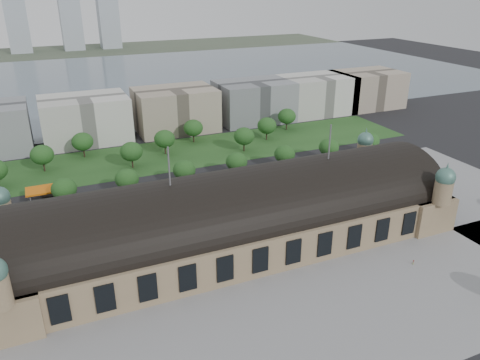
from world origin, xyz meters
name	(u,v)px	position (x,y,z in m)	size (l,w,h in m)	color
ground	(233,246)	(0.00, 0.00, 0.00)	(900.00, 900.00, 0.00)	black
station	(233,218)	(0.00, 0.00, 10.28)	(150.00, 48.40, 44.30)	#937C5B
plaza_south	(334,319)	(10.00, -44.00, 0.00)	(190.00, 48.00, 0.12)	gray
plaza_east	(463,193)	(103.00, 0.00, 0.00)	(56.00, 100.00, 0.12)	gray
road_slab	(147,209)	(-20.00, 38.00, 0.00)	(260.00, 26.00, 0.10)	black
grass_belt	(131,160)	(-15.00, 93.00, 0.00)	(300.00, 45.00, 0.10)	#22491D
petrol_station	(48,190)	(-53.91, 65.28, 2.95)	(14.00, 13.00, 5.05)	orange
lake	(100,81)	(0.00, 298.00, 0.00)	(700.00, 320.00, 0.08)	slate
far_shore	(76,51)	(0.00, 498.00, 0.00)	(700.00, 120.00, 0.14)	#44513D
far_tower_left	(16,17)	(-60.00, 508.00, 40.00)	(24.00, 24.00, 80.00)	#9EA8B2
far_tower_mid	(70,14)	(0.00, 508.00, 42.50)	(24.00, 24.00, 85.00)	#9EA8B2
far_tower_right	(108,17)	(45.00, 508.00, 37.50)	(24.00, 24.00, 75.00)	#9EA8B2
office_3	(85,119)	(-30.00, 133.00, 12.00)	(45.00, 32.00, 24.00)	silver
office_4	(175,110)	(20.00, 133.00, 12.00)	(45.00, 32.00, 24.00)	tan
office_5	(254,101)	(70.00, 133.00, 12.00)	(45.00, 32.00, 24.00)	gray
office_6	(316,95)	(115.00, 133.00, 12.00)	(45.00, 32.00, 24.00)	silver
office_7	(366,89)	(155.00, 133.00, 12.00)	(45.00, 32.00, 24.00)	tan
tree_row_3	(64,189)	(-48.00, 53.00, 7.43)	(9.60, 9.60, 11.52)	#2D2116
tree_row_4	(127,179)	(-24.00, 53.00, 7.43)	(9.60, 9.60, 11.52)	#2D2116
tree_row_5	(184,170)	(0.00, 53.00, 7.43)	(9.60, 9.60, 11.52)	#2D2116
tree_row_6	(237,162)	(24.00, 53.00, 7.43)	(9.60, 9.60, 11.52)	#2D2116
tree_row_7	(285,154)	(48.00, 53.00, 7.43)	(9.60, 9.60, 11.52)	#2D2116
tree_row_8	(329,147)	(72.00, 53.00, 7.43)	(9.60, 9.60, 11.52)	#2D2116
tree_row_9	(370,141)	(96.00, 53.00, 7.43)	(9.60, 9.60, 11.52)	#2D2116
tree_belt_4	(42,155)	(-54.00, 95.00, 8.05)	(10.40, 10.40, 12.48)	#2D2116
tree_belt_5	(82,142)	(-35.00, 107.00, 8.05)	(10.40, 10.40, 12.48)	#2D2116
tree_belt_6	(131,152)	(-16.00, 83.00, 8.05)	(10.40, 10.40, 12.48)	#2D2116
tree_belt_7	(165,139)	(3.00, 95.00, 8.05)	(10.40, 10.40, 12.48)	#2D2116
tree_belt_8	(193,128)	(22.00, 107.00, 8.05)	(10.40, 10.40, 12.48)	#2D2116
tree_belt_9	(244,136)	(41.00, 83.00, 8.05)	(10.40, 10.40, 12.48)	#2D2116
tree_belt_10	(267,126)	(60.00, 95.00, 8.05)	(10.40, 10.40, 12.48)	#2D2116
tree_belt_11	(287,116)	(79.00, 107.00, 8.05)	(10.40, 10.40, 12.48)	#2D2116
traffic_car_3	(140,208)	(-22.47, 38.39, 0.72)	(2.01, 4.96, 1.44)	maroon
traffic_car_4	(240,192)	(18.69, 36.75, 0.80)	(1.89, 4.70, 1.60)	#1A2A4A
traffic_car_5	(262,185)	(30.11, 39.78, 0.64)	(1.35, 3.87, 1.28)	slate
traffic_car_6	(363,176)	(75.66, 30.80, 0.67)	(2.22, 4.81, 1.34)	silver
parked_car_1	(84,241)	(-45.01, 21.74, 0.76)	(2.53, 5.50, 1.53)	maroon
parked_car_2	(73,244)	(-48.68, 21.00, 0.68)	(1.92, 4.72, 1.37)	#1B244D
parked_car_3	(124,228)	(-31.05, 25.00, 0.74)	(1.74, 4.33, 1.48)	#4F5356
parked_car_4	(65,240)	(-50.93, 25.00, 0.80)	(1.69, 4.84, 1.60)	silver
parked_car_5	(147,229)	(-23.99, 21.00, 0.82)	(2.71, 5.89, 1.64)	gray
parked_car_6	(116,236)	(-34.71, 21.00, 0.80)	(2.23, 5.48, 1.59)	black
bus_west	(168,209)	(-13.39, 32.00, 1.45)	(2.44, 10.43, 2.91)	#C5411F
bus_mid	(265,196)	(25.01, 27.00, 1.84)	(3.09, 13.19, 3.68)	silver
bus_east	(234,200)	(12.50, 28.90, 1.75)	(2.94, 12.57, 3.50)	beige
pedestrian_0	(413,262)	(46.69, -32.58, 0.76)	(0.75, 0.43, 1.53)	gray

